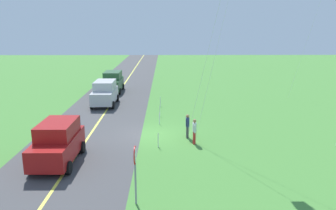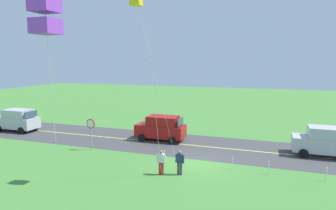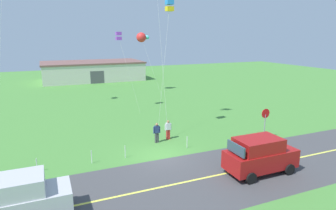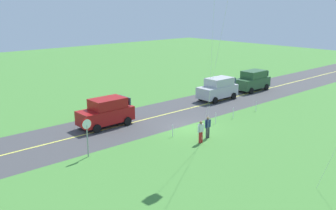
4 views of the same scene
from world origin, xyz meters
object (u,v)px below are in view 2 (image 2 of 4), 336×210
object	(u,v)px
car_parked_west_near	(325,141)
person_adult_companion	(180,162)
person_adult_near	(161,162)
kite_pink_drift	(45,16)
car_parked_east_far	(17,120)
car_suv_foreground	(161,128)
stop_sign	(91,128)

from	to	relation	value
car_parked_west_near	person_adult_companion	world-z (taller)	car_parked_west_near
person_adult_near	kite_pink_drift	distance (m)	13.11
car_parked_east_far	car_suv_foreground	bearing A→B (deg)	-174.77
stop_sign	person_adult_near	distance (m)	7.83
person_adult_companion	car_suv_foreground	bearing A→B (deg)	56.62
car_parked_west_near	car_suv_foreground	bearing A→B (deg)	-0.92
person_adult_companion	kite_pink_drift	size ratio (longest dim) A/B	0.19
car_parked_east_far	car_parked_west_near	world-z (taller)	same
stop_sign	person_adult_companion	size ratio (longest dim) A/B	1.60
car_parked_east_far	kite_pink_drift	distance (m)	26.62
car_parked_west_near	stop_sign	bearing A→B (deg)	13.95
car_parked_east_far	person_adult_near	distance (m)	19.10
car_suv_foreground	person_adult_companion	xyz separation A→B (m)	(-3.91, 7.27, -0.29)
person_adult_near	person_adult_companion	world-z (taller)	same
stop_sign	car_parked_east_far	bearing A→B (deg)	-16.24
car_parked_east_far	person_adult_companion	size ratio (longest dim) A/B	2.75
person_adult_companion	kite_pink_drift	bearing A→B (deg)	-151.56
car_suv_foreground	kite_pink_drift	distance (m)	20.13
car_suv_foreground	car_parked_east_far	xyz separation A→B (m)	(15.26, 1.40, 0.00)
person_adult_near	kite_pink_drift	world-z (taller)	kite_pink_drift
stop_sign	kite_pink_drift	size ratio (longest dim) A/B	0.30
car_suv_foreground	person_adult_near	distance (m)	8.13
car_parked_west_near	person_adult_companion	distance (m)	11.67
kite_pink_drift	person_adult_near	bearing A→B (deg)	-84.04
person_adult_near	kite_pink_drift	size ratio (longest dim) A/B	0.19
car_parked_west_near	stop_sign	distance (m)	18.10
car_parked_west_near	stop_sign	world-z (taller)	stop_sign
stop_sign	person_adult_companion	distance (m)	8.74
car_parked_west_near	car_parked_east_far	bearing A→B (deg)	2.38
car_parked_west_near	kite_pink_drift	world-z (taller)	kite_pink_drift
car_suv_foreground	person_adult_near	size ratio (longest dim) A/B	2.75
car_suv_foreground	person_adult_companion	distance (m)	8.26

